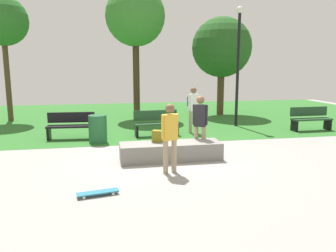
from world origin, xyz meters
The scene contains 16 objects.
ground_plane centered at (0.00, 0.00, 0.00)m, with size 28.00×28.00×0.00m, color gray.
grass_lawn centered at (0.00, 7.83, 0.00)m, with size 26.60×12.34×0.01m, color #2D6B28.
concrete_ledge centered at (0.05, -0.22, 0.23)m, with size 2.71×0.80×0.46m, color gray.
backpack_on_ledge centered at (-0.28, -0.08, 0.62)m, with size 0.28×0.20×0.32m, color olive.
skater_performing_trick centered at (-0.19, -1.33, 0.95)m, with size 0.42×0.28×1.64m.
skater_watching centered at (0.96, 0.13, 0.98)m, with size 0.39×0.33×1.68m.
skateboard_by_ledge centered at (-1.84, -2.45, 0.06)m, with size 0.82×0.35×0.08m.
park_bench_by_oak centered at (6.26, 2.85, 0.48)m, with size 1.61×0.51×0.91m.
park_bench_far_right centered at (0.16, 2.96, 0.48)m, with size 1.63×0.57×0.91m.
park_bench_near_lamppost centered at (-2.82, 3.00, 0.48)m, with size 1.63×0.56×0.91m.
tree_broad_elm centered at (-5.93, 7.54, 4.41)m, with size 2.18×2.18×5.55m.
tree_slender_maple centered at (4.23, 7.58, 3.40)m, with size 2.99×2.99×4.92m.
tree_young_birch centered at (-0.07, 7.80, 4.80)m, with size 2.86×2.86×6.28m.
lamp_post centered at (3.77, 4.33, 2.89)m, with size 0.28×0.28×4.84m.
trash_bin centered at (-1.90, 2.22, 0.45)m, with size 0.59×0.59×0.91m, color #1E592D.
pedestrian_with_backpack centered at (1.58, 3.21, 1.04)m, with size 0.42×0.40×1.72m.
Camera 1 is at (-1.66, -8.70, 2.47)m, focal length 35.49 mm.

